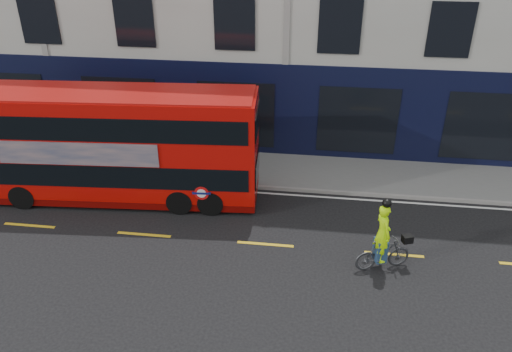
# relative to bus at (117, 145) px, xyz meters

# --- Properties ---
(ground) EXTENTS (120.00, 120.00, 0.00)m
(ground) POSITION_rel_bus_xyz_m (5.55, -3.80, -2.07)
(ground) COLOR black
(ground) RESTS_ON ground
(pavement) EXTENTS (60.00, 3.00, 0.12)m
(pavement) POSITION_rel_bus_xyz_m (5.55, 2.70, -2.01)
(pavement) COLOR slate
(pavement) RESTS_ON ground
(kerb) EXTENTS (60.00, 0.12, 0.13)m
(kerb) POSITION_rel_bus_xyz_m (5.55, 1.20, -2.00)
(kerb) COLOR gray
(kerb) RESTS_ON ground
(road_edge_line) EXTENTS (58.00, 0.10, 0.01)m
(road_edge_line) POSITION_rel_bus_xyz_m (5.55, 0.90, -2.06)
(road_edge_line) COLOR silver
(road_edge_line) RESTS_ON ground
(lane_dashes) EXTENTS (58.00, 0.12, 0.01)m
(lane_dashes) POSITION_rel_bus_xyz_m (5.55, -2.30, -2.06)
(lane_dashes) COLOR gold
(lane_dashes) RESTS_ON ground
(bus) EXTENTS (10.13, 2.96, 4.03)m
(bus) POSITION_rel_bus_xyz_m (0.00, 0.00, 0.00)
(bus) COLOR #BE0B07
(bus) RESTS_ON ground
(cyclist) EXTENTS (1.76, 1.02, 2.39)m
(cyclist) POSITION_rel_bus_xyz_m (9.05, -3.02, -1.25)
(cyclist) COLOR #404145
(cyclist) RESTS_ON ground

